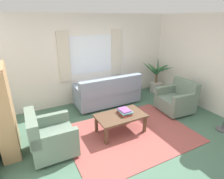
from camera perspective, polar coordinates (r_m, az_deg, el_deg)
The scene contains 12 objects.
ground_plane at distance 4.37m, azimuth 5.56°, elevation -13.43°, with size 6.24×6.24×0.00m, color #476B56.
wall_back at distance 5.74m, azimuth -6.46°, elevation 9.24°, with size 5.32×0.12×2.60m, color silver.
wall_right at distance 5.67m, azimuth 29.41°, elevation 6.51°, with size 0.12×4.40×2.60m, color silver.
window_with_curtains at distance 5.63m, azimuth -6.20°, elevation 10.58°, with size 1.98×0.07×1.40m.
area_rug at distance 4.37m, azimuth 5.57°, elevation -13.37°, with size 2.76×2.07×0.01m, color #9E4C47.
couch at distance 5.53m, azimuth -1.21°, elevation -1.19°, with size 1.90×0.82×0.92m.
armchair_left at distance 3.84m, azimuth -18.62°, elevation -13.63°, with size 0.83×0.85×0.88m.
armchair_right at distance 5.47m, azimuth 19.31°, elevation -2.87°, with size 0.88×0.90×0.88m.
coffee_table at distance 4.23m, azimuth 2.67°, elevation -8.47°, with size 1.10×0.64×0.44m.
book_stack_on_table at distance 4.24m, azimuth 3.88°, elevation -6.77°, with size 0.27×0.33×0.11m.
potted_plant at distance 6.67m, azimuth 13.47°, elevation 3.12°, with size 1.17×1.10×1.15m.
bookshelf at distance 4.07m, azimuth -29.57°, elevation -6.09°, with size 0.30×0.94×1.72m.
Camera 1 is at (-2.03, -2.98, 2.48)m, focal length 29.82 mm.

